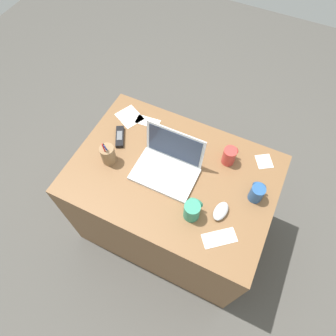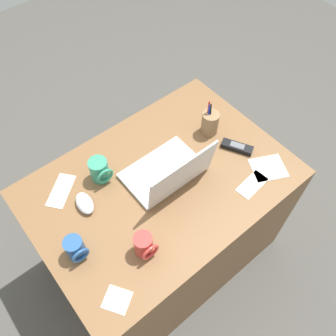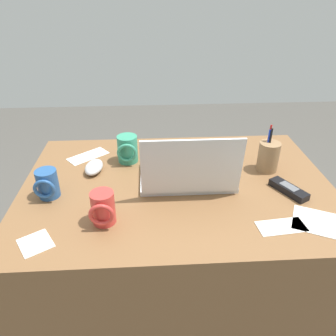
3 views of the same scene
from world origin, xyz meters
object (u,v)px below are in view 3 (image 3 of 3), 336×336
computer_mouse (94,167)px  coffee_mug_spare (128,149)px  coffee_mug_tall (103,208)px  cordless_phone (289,189)px  pen_holder (268,156)px  coffee_mug_white (47,184)px  laptop (188,174)px

computer_mouse → coffee_mug_spare: coffee_mug_spare is taller
computer_mouse → coffee_mug_tall: size_ratio=1.06×
cordless_phone → pen_holder: size_ratio=0.82×
coffee_mug_tall → pen_holder: 0.65m
coffee_mug_white → coffee_mug_spare: coffee_mug_spare is taller
coffee_mug_white → pen_holder: bearing=-170.5°
pen_holder → cordless_phone: bearing=99.7°
coffee_mug_white → cordless_phone: 0.82m
coffee_mug_white → cordless_phone: (-0.82, 0.03, -0.04)m
coffee_mug_tall → pen_holder: bearing=-154.5°
laptop → coffee_mug_spare: (0.22, -0.19, 0.01)m
coffee_mug_tall → cordless_phone: size_ratio=0.71×
coffee_mug_white → coffee_mug_tall: coffee_mug_tall is taller
computer_mouse → pen_holder: 0.66m
laptop → coffee_mug_white: bearing=5.5°
coffee_mug_white → pen_holder: size_ratio=0.55×
computer_mouse → coffee_mug_white: (0.13, 0.16, 0.03)m
computer_mouse → coffee_mug_spare: (-0.13, -0.07, 0.04)m
computer_mouse → cordless_phone: (-0.69, 0.18, -0.01)m
coffee_mug_spare → pen_holder: pen_holder is taller
cordless_phone → pen_holder: pen_holder is taller
coffee_mug_white → cordless_phone: bearing=178.2°
laptop → coffee_mug_tall: bearing=35.3°
laptop → pen_holder: laptop is taller
pen_holder → coffee_mug_spare: bearing=-10.5°
coffee_mug_spare → pen_holder: bearing=169.5°
coffee_mug_tall → pen_holder: pen_holder is taller
computer_mouse → pen_holder: pen_holder is taller
laptop → coffee_mug_white: 0.48m
coffee_mug_spare → pen_holder: (-0.54, 0.10, 0.00)m
coffee_mug_tall → pen_holder: size_ratio=0.59×
laptop → coffee_mug_tall: size_ratio=3.23×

